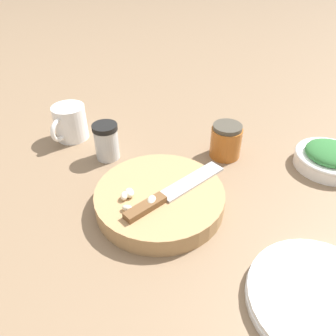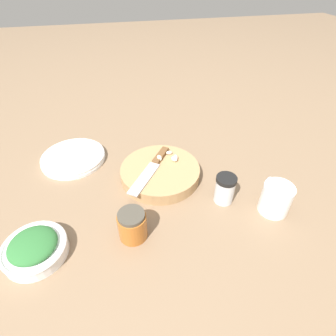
# 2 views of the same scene
# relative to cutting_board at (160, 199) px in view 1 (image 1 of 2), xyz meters

# --- Properties ---
(ground_plane) EXTENTS (5.00, 5.00, 0.00)m
(ground_plane) POSITION_rel_cutting_board_xyz_m (0.02, 0.05, -0.02)
(ground_plane) COLOR #7F664C
(cutting_board) EXTENTS (0.25, 0.25, 0.04)m
(cutting_board) POSITION_rel_cutting_board_xyz_m (0.00, 0.00, 0.00)
(cutting_board) COLOR tan
(cutting_board) RESTS_ON ground_plane
(chef_knife) EXTENTS (0.16, 0.21, 0.01)m
(chef_knife) POSITION_rel_cutting_board_xyz_m (0.02, -0.01, 0.02)
(chef_knife) COLOR brown
(chef_knife) RESTS_ON cutting_board
(garlic_cloves) EXTENTS (0.07, 0.06, 0.02)m
(garlic_cloves) POSITION_rel_cutting_board_xyz_m (-0.04, -0.04, 0.03)
(garlic_cloves) COLOR #F4E0C7
(garlic_cloves) RESTS_ON cutting_board
(herb_bowl) EXTENTS (0.15, 0.15, 0.05)m
(herb_bowl) POSITION_rel_cutting_board_xyz_m (0.35, 0.21, 0.01)
(herb_bowl) COLOR white
(herb_bowl) RESTS_ON ground_plane
(spice_jar) EXTENTS (0.06, 0.06, 0.09)m
(spice_jar) POSITION_rel_cutting_board_xyz_m (-0.16, 0.14, 0.03)
(spice_jar) COLOR silver
(spice_jar) RESTS_ON ground_plane
(coffee_mug) EXTENTS (0.08, 0.12, 0.09)m
(coffee_mug) POSITION_rel_cutting_board_xyz_m (-0.28, 0.21, 0.03)
(coffee_mug) COLOR white
(coffee_mug) RESTS_ON ground_plane
(plate_stack) EXTENTS (0.22, 0.22, 0.02)m
(plate_stack) POSITION_rel_cutting_board_xyz_m (0.28, -0.16, -0.01)
(plate_stack) COLOR white
(plate_stack) RESTS_ON ground_plane
(honey_jar) EXTENTS (0.07, 0.07, 0.08)m
(honey_jar) POSITION_rel_cutting_board_xyz_m (0.11, 0.21, 0.02)
(honey_jar) COLOR #B26023
(honey_jar) RESTS_ON ground_plane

